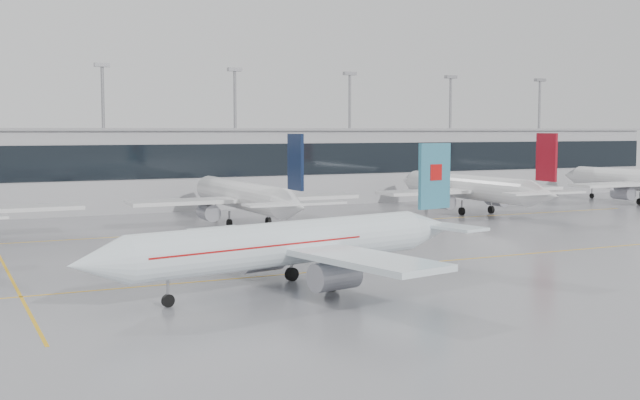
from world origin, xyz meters
name	(u,v)px	position (x,y,z in m)	size (l,w,h in m)	color
ground	(378,266)	(0.00, 0.00, 0.00)	(320.00, 320.00, 0.00)	gray
taxi_line_main	(378,266)	(0.00, 0.00, 0.01)	(120.00, 0.25, 0.01)	#EBA712
taxi_line_north	(256,229)	(0.00, 30.00, 0.01)	(120.00, 0.25, 0.01)	#EBA712
taxi_line_cross	(4,265)	(-30.00, 15.00, 0.01)	(0.25, 60.00, 0.01)	#EBA712
terminal	(183,169)	(0.00, 62.00, 6.00)	(180.00, 15.00, 12.00)	#A0A0A4
terminal_glass	(197,161)	(0.00, 54.45, 7.50)	(180.00, 0.20, 5.00)	black
terminal_roof	(182,129)	(0.00, 62.00, 12.20)	(182.00, 16.00, 0.40)	gray
light_masts	(172,122)	(0.00, 68.00, 13.34)	(156.40, 1.00, 22.60)	gray
air_canada_jet	(299,243)	(-10.36, -5.70, 3.46)	(35.16, 28.19, 10.97)	white
parked_jet_c	(246,197)	(0.00, 33.69, 3.71)	(29.64, 36.96, 11.72)	white
parked_jet_d	(472,188)	(35.00, 33.69, 3.71)	(29.64, 36.96, 11.72)	white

